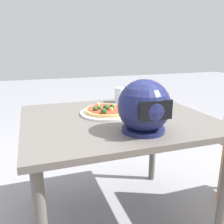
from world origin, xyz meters
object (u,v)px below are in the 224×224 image
object	(u,v)px
dining_table	(117,131)
pizza	(107,110)
motorcycle_helmet	(144,107)
drinking_glass	(120,95)

from	to	relation	value
dining_table	pizza	bearing A→B (deg)	-66.18
dining_table	motorcycle_helmet	size ratio (longest dim) A/B	4.18
pizza	dining_table	bearing A→B (deg)	113.82
motorcycle_helmet	drinking_glass	size ratio (longest dim) A/B	2.36
pizza	motorcycle_helmet	xyz separation A→B (m)	(-0.07, 0.34, 0.09)
pizza	drinking_glass	size ratio (longest dim) A/B	2.55
dining_table	pizza	distance (m)	0.14
motorcycle_helmet	pizza	bearing A→B (deg)	-78.24
motorcycle_helmet	drinking_glass	bearing A→B (deg)	-100.01
motorcycle_helmet	drinking_glass	distance (m)	0.61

